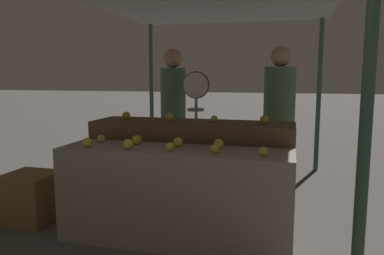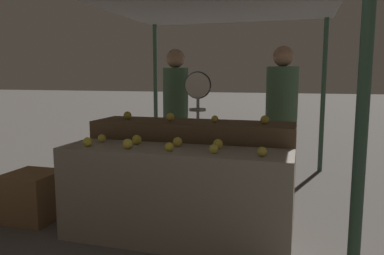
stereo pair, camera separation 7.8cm
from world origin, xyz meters
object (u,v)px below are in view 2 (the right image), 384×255
Objects in this scene: wooden_crate_side at (33,196)px; person_vendor_at_scale at (176,108)px; produce_scale at (198,106)px; person_customer_left at (281,112)px.

person_vendor_at_scale is at bearing 54.39° from wooden_crate_side.
produce_scale is 0.84× the size of person_vendor_at_scale.
person_customer_left reaches higher than wooden_crate_side.
person_vendor_at_scale reaches higher than wooden_crate_side.
produce_scale reaches higher than wooden_crate_side.
person_vendor_at_scale is at bearing 139.83° from produce_scale.
person_vendor_at_scale is 1.99m from wooden_crate_side.
person_vendor_at_scale is 1.34m from person_customer_left.
produce_scale is 2.05m from wooden_crate_side.
produce_scale is at bearing 119.26° from person_vendor_at_scale.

